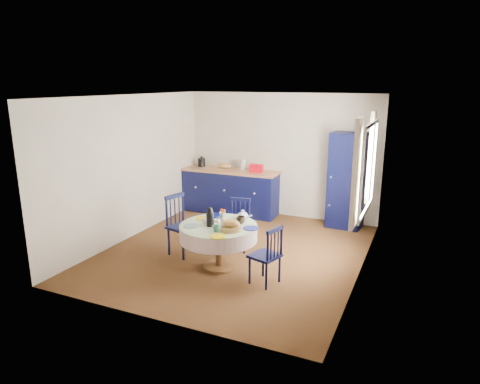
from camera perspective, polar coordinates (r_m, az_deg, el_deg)
The scene contains 17 objects.
floor at distance 7.09m, azimuth -0.73°, elevation -7.96°, with size 4.50×4.50×0.00m, color black.
ceiling at distance 6.55m, azimuth -0.80°, elevation 12.67°, with size 4.50×4.50×0.00m, color white.
wall_back at distance 8.77m, azimuth 5.44°, elevation 4.87°, with size 4.00×0.02×2.50m, color silver.
wall_left at distance 7.75m, azimuth -14.34°, elevation 3.20°, with size 0.02×4.50×2.50m, color silver.
wall_right at distance 6.17m, azimuth 16.35°, elevation 0.21°, with size 0.02×4.50×2.50m, color silver.
window at distance 6.41m, azimuth 16.50°, elevation 3.24°, with size 0.10×1.74×1.45m.
kitchen_counter at distance 9.03m, azimuth -1.30°, elevation 0.20°, with size 2.08×0.68×1.16m.
pantry_cabinet at distance 8.26m, azimuth 14.05°, elevation 1.45°, with size 0.68×0.52×1.81m.
dining_table at distance 6.29m, azimuth -2.80°, elevation -5.41°, with size 1.17×1.16×0.96m.
chair_left at distance 6.92m, azimuth -7.80°, elevation -4.34°, with size 0.51×0.53×0.97m.
chair_far at distance 7.08m, azimuth -0.23°, elevation -4.29°, with size 0.42×0.41×0.84m.
chair_right at distance 5.89m, azimuth 3.62°, elevation -8.37°, with size 0.45×0.46×0.84m.
mug_a at distance 6.29m, azimuth -4.53°, elevation -3.91°, with size 0.11×0.11×0.09m, color silver.
mug_b at distance 5.97m, azimuth -3.24°, elevation -4.90°, with size 0.10×0.10×0.09m, color #367A71.
mug_c at distance 6.29m, azimuth 0.08°, elevation -3.77°, with size 0.13×0.13×0.11m, color black.
mug_d at distance 6.57m, azimuth -2.38°, elevation -3.05°, with size 0.10×0.10×0.09m, color silver.
cobalt_bowl at distance 6.56m, azimuth -3.53°, elevation -3.26°, with size 0.23×0.23×0.06m, color navy.
Camera 1 is at (2.75, -5.94, 2.72)m, focal length 32.00 mm.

